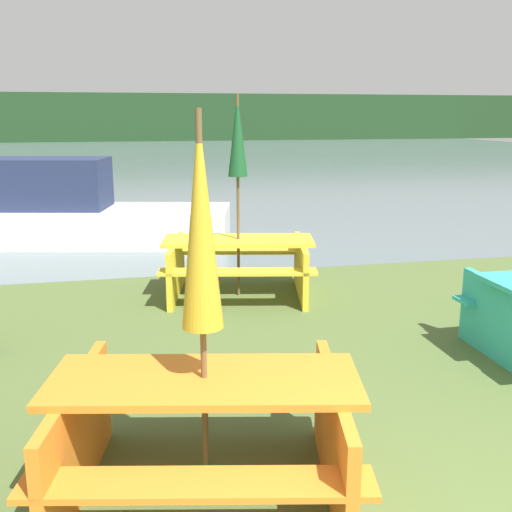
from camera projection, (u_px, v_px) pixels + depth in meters
name	position (u px, v px, depth m)	size (l,w,h in m)	color
water	(154.00, 157.00, 32.55)	(60.00, 50.00, 0.00)	slate
far_treeline	(141.00, 117.00, 51.10)	(80.00, 1.60, 4.00)	#1E3D1E
picnic_table_orange	(205.00, 424.00, 3.56)	(2.06, 1.72, 0.76)	orange
picnic_table_yellow	(238.00, 260.00, 7.56)	(2.11, 1.73, 0.73)	yellow
umbrella_gold	(201.00, 226.00, 3.28)	(0.24, 0.24, 2.29)	brown
umbrella_darkgreen	(238.00, 139.00, 7.21)	(0.24, 0.24, 2.50)	brown
boat	(83.00, 213.00, 10.63)	(4.86, 2.51, 1.51)	silver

